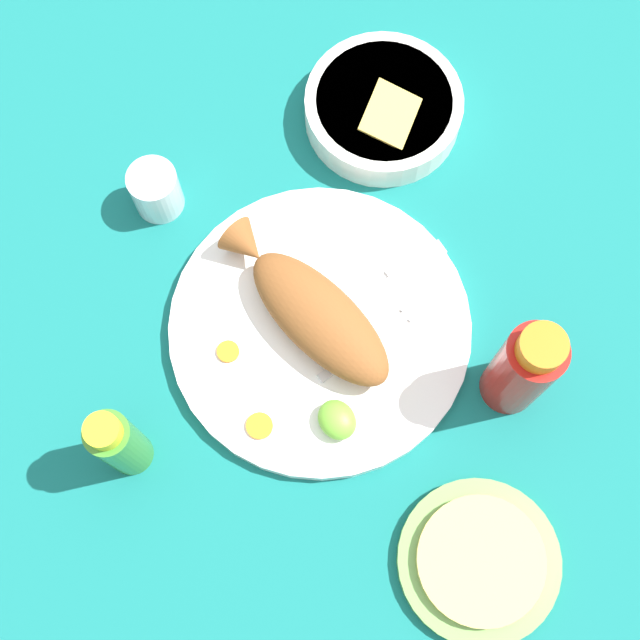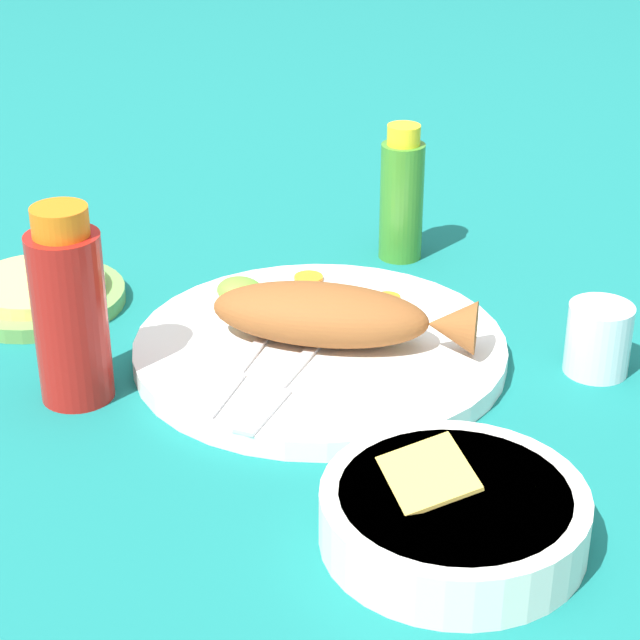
{
  "view_description": "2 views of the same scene",
  "coord_description": "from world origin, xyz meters",
  "px_view_note": "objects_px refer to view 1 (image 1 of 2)",
  "views": [
    {
      "loc": [
        0.23,
        -0.16,
        0.92
      ],
      "look_at": [
        0.0,
        0.0,
        0.04
      ],
      "focal_mm": 50.0,
      "sensor_mm": 36.0,
      "label": 1
    },
    {
      "loc": [
        -0.31,
        0.83,
        0.49
      ],
      "look_at": [
        0.0,
        0.0,
        0.04
      ],
      "focal_mm": 65.0,
      "sensor_mm": 36.0,
      "label": 2
    }
  ],
  "objects_px": {
    "guacamole_bowl": "(383,108)",
    "salt_cup": "(156,192)",
    "fork_near": "(383,284)",
    "hot_sauce_bottle_red": "(523,369)",
    "tortilla_plate": "(479,561)",
    "hot_sauce_bottle_green": "(120,445)",
    "fried_fish": "(312,310)",
    "fork_far": "(399,321)",
    "main_plate": "(320,328)"
  },
  "relations": [
    {
      "from": "hot_sauce_bottle_green",
      "to": "main_plate",
      "type": "bearing_deg",
      "value": 90.63
    },
    {
      "from": "fried_fish",
      "to": "hot_sauce_bottle_green",
      "type": "relative_size",
      "value": 1.66
    },
    {
      "from": "fork_near",
      "to": "hot_sauce_bottle_green",
      "type": "height_order",
      "value": "hot_sauce_bottle_green"
    },
    {
      "from": "fork_far",
      "to": "hot_sauce_bottle_green",
      "type": "height_order",
      "value": "hot_sauce_bottle_green"
    },
    {
      "from": "fried_fish",
      "to": "hot_sauce_bottle_red",
      "type": "height_order",
      "value": "hot_sauce_bottle_red"
    },
    {
      "from": "hot_sauce_bottle_green",
      "to": "tortilla_plate",
      "type": "height_order",
      "value": "hot_sauce_bottle_green"
    },
    {
      "from": "hot_sauce_bottle_red",
      "to": "guacamole_bowl",
      "type": "xyz_separation_m",
      "value": [
        -0.34,
        0.08,
        -0.06
      ]
    },
    {
      "from": "main_plate",
      "to": "fork_near",
      "type": "xyz_separation_m",
      "value": [
        0.0,
        0.08,
        0.01
      ]
    },
    {
      "from": "main_plate",
      "to": "hot_sauce_bottle_green",
      "type": "distance_m",
      "value": 0.24
    },
    {
      "from": "salt_cup",
      "to": "fork_near",
      "type": "bearing_deg",
      "value": 32.56
    },
    {
      "from": "guacamole_bowl",
      "to": "tortilla_plate",
      "type": "relative_size",
      "value": 1.11
    },
    {
      "from": "fork_near",
      "to": "guacamole_bowl",
      "type": "xyz_separation_m",
      "value": [
        -0.17,
        0.12,
        0.0
      ]
    },
    {
      "from": "fried_fish",
      "to": "fork_far",
      "type": "xyz_separation_m",
      "value": [
        0.06,
        0.07,
        -0.02
      ]
    },
    {
      "from": "hot_sauce_bottle_red",
      "to": "hot_sauce_bottle_green",
      "type": "bearing_deg",
      "value": -113.88
    },
    {
      "from": "fork_near",
      "to": "hot_sauce_bottle_red",
      "type": "xyz_separation_m",
      "value": [
        0.16,
        0.05,
        0.06
      ]
    },
    {
      "from": "fork_near",
      "to": "guacamole_bowl",
      "type": "relative_size",
      "value": 1.03
    },
    {
      "from": "hot_sauce_bottle_green",
      "to": "guacamole_bowl",
      "type": "height_order",
      "value": "hot_sauce_bottle_green"
    },
    {
      "from": "tortilla_plate",
      "to": "fried_fish",
      "type": "bearing_deg",
      "value": 179.1
    },
    {
      "from": "hot_sauce_bottle_red",
      "to": "salt_cup",
      "type": "height_order",
      "value": "hot_sauce_bottle_red"
    },
    {
      "from": "main_plate",
      "to": "guacamole_bowl",
      "type": "height_order",
      "value": "guacamole_bowl"
    },
    {
      "from": "salt_cup",
      "to": "tortilla_plate",
      "type": "relative_size",
      "value": 0.38
    },
    {
      "from": "fork_near",
      "to": "hot_sauce_bottle_red",
      "type": "height_order",
      "value": "hot_sauce_bottle_red"
    },
    {
      "from": "hot_sauce_bottle_red",
      "to": "tortilla_plate",
      "type": "bearing_deg",
      "value": -47.38
    },
    {
      "from": "main_plate",
      "to": "hot_sauce_bottle_red",
      "type": "bearing_deg",
      "value": 38.07
    },
    {
      "from": "main_plate",
      "to": "tortilla_plate",
      "type": "xyz_separation_m",
      "value": [
        0.29,
        -0.01,
        -0.0
      ]
    },
    {
      "from": "fork_near",
      "to": "fried_fish",
      "type": "bearing_deg",
      "value": 173.88
    },
    {
      "from": "fried_fish",
      "to": "hot_sauce_bottle_red",
      "type": "xyz_separation_m",
      "value": [
        0.18,
        0.13,
        0.03
      ]
    },
    {
      "from": "fork_far",
      "to": "hot_sauce_bottle_green",
      "type": "distance_m",
      "value": 0.31
    },
    {
      "from": "salt_cup",
      "to": "hot_sauce_bottle_red",
      "type": "bearing_deg",
      "value": 26.07
    },
    {
      "from": "fork_far",
      "to": "guacamole_bowl",
      "type": "bearing_deg",
      "value": 55.43
    },
    {
      "from": "hot_sauce_bottle_red",
      "to": "hot_sauce_bottle_green",
      "type": "relative_size",
      "value": 1.17
    },
    {
      "from": "main_plate",
      "to": "fried_fish",
      "type": "relative_size",
      "value": 1.38
    },
    {
      "from": "salt_cup",
      "to": "tortilla_plate",
      "type": "height_order",
      "value": "salt_cup"
    },
    {
      "from": "main_plate",
      "to": "hot_sauce_bottle_green",
      "type": "height_order",
      "value": "hot_sauce_bottle_green"
    },
    {
      "from": "hot_sauce_bottle_green",
      "to": "guacamole_bowl",
      "type": "bearing_deg",
      "value": 111.6
    },
    {
      "from": "guacamole_bowl",
      "to": "tortilla_plate",
      "type": "height_order",
      "value": "guacamole_bowl"
    },
    {
      "from": "hot_sauce_bottle_red",
      "to": "main_plate",
      "type": "bearing_deg",
      "value": -141.93
    },
    {
      "from": "fork_near",
      "to": "guacamole_bowl",
      "type": "distance_m",
      "value": 0.21
    },
    {
      "from": "fork_far",
      "to": "tortilla_plate",
      "type": "height_order",
      "value": "fork_far"
    },
    {
      "from": "fork_far",
      "to": "fork_near",
      "type": "bearing_deg",
      "value": 73.38
    },
    {
      "from": "fried_fish",
      "to": "guacamole_bowl",
      "type": "relative_size",
      "value": 1.3
    },
    {
      "from": "fork_near",
      "to": "salt_cup",
      "type": "bearing_deg",
      "value": 124.72
    },
    {
      "from": "main_plate",
      "to": "guacamole_bowl",
      "type": "xyz_separation_m",
      "value": [
        -0.17,
        0.21,
        0.01
      ]
    },
    {
      "from": "hot_sauce_bottle_red",
      "to": "guacamole_bowl",
      "type": "bearing_deg",
      "value": 166.9
    },
    {
      "from": "fried_fish",
      "to": "hot_sauce_bottle_red",
      "type": "distance_m",
      "value": 0.22
    },
    {
      "from": "fork_far",
      "to": "salt_cup",
      "type": "height_order",
      "value": "salt_cup"
    },
    {
      "from": "guacamole_bowl",
      "to": "salt_cup",
      "type": "bearing_deg",
      "value": -101.46
    },
    {
      "from": "fork_near",
      "to": "hot_sauce_bottle_green",
      "type": "relative_size",
      "value": 1.31
    },
    {
      "from": "main_plate",
      "to": "fork_far",
      "type": "distance_m",
      "value": 0.08
    },
    {
      "from": "main_plate",
      "to": "fork_far",
      "type": "bearing_deg",
      "value": 58.61
    }
  ]
}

